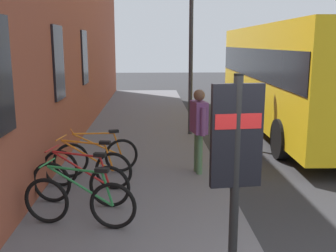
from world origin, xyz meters
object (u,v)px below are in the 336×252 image
Objects in this scene: bicycle_by_door at (80,201)px; city_bus at (290,72)px; bicycle_far_end at (87,168)px; pedestrian_near_bus at (199,123)px; street_lamp at (191,30)px; bicycle_leaning_wall at (80,183)px; bicycle_end_of_row at (97,156)px; transit_info_sign at (236,150)px.

city_bus is at bearing -37.82° from bicycle_by_door.
bicycle_far_end is 0.99× the size of pedestrian_near_bus.
pedestrian_near_bus is 4.24m from street_lamp.
street_lamp is (5.36, -2.38, 2.70)m from bicycle_leaning_wall.
city_bus is (4.73, -5.61, 1.41)m from bicycle_end_of_row.
transit_info_sign is at bearing 157.79° from city_bus.
pedestrian_near_bus is at bearing -69.52° from bicycle_far_end.
bicycle_by_door and bicycle_end_of_row have the same top height.
transit_info_sign is at bearing 177.92° from street_lamp.
bicycle_end_of_row is 4.69m from transit_info_sign.
bicycle_leaning_wall is 0.99× the size of bicycle_far_end.
bicycle_far_end is at bearing 1.10° from bicycle_leaning_wall.
pedestrian_near_bus is (0.82, -2.21, 0.69)m from bicycle_far_end.
bicycle_leaning_wall is 1.60m from bicycle_end_of_row.
city_bus is at bearing -49.88° from bicycle_end_of_row.
bicycle_far_end is at bearing 134.07° from city_bus.
bicycle_by_door is 0.16× the size of city_bus.
bicycle_end_of_row is 0.96× the size of pedestrian_near_bus.
transit_info_sign is 0.23× the size of city_bus.
bicycle_far_end is at bearing 110.48° from pedestrian_near_bus.
transit_info_sign is at bearing 178.65° from pedestrian_near_bus.
pedestrian_near_bus is at bearing 177.12° from street_lamp.
street_lamp is at bearing -2.88° from pedestrian_near_bus.
bicycle_end_of_row is at bearing 91.02° from pedestrian_near_bus.
city_bus reaches higher than bicycle_far_end.
bicycle_far_end is 4.07m from transit_info_sign.
city_bus is at bearing -41.93° from bicycle_leaning_wall.
bicycle_leaning_wall is at bearing 126.72° from pedestrian_near_bus.
street_lamp reaches higher than city_bus.
bicycle_far_end is 1.02× the size of bicycle_end_of_row.
city_bus is at bearing -73.83° from street_lamp.
bicycle_far_end is 8.05m from city_bus.
bicycle_far_end is 5.81m from street_lamp.
bicycle_end_of_row is at bearing 1.38° from bicycle_by_door.
transit_info_sign reaches higher than bicycle_far_end.
bicycle_leaning_wall and bicycle_far_end have the same top height.
street_lamp reaches higher than pedestrian_near_bus.
bicycle_by_door is at bearing 140.05° from pedestrian_near_bus.
bicycle_far_end is at bearing 5.04° from bicycle_by_door.
city_bus is (5.51, -5.69, 1.41)m from bicycle_far_end.
city_bus is (7.15, -5.55, 1.41)m from bicycle_by_door.
bicycle_by_door is 1.02× the size of bicycle_end_of_row.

